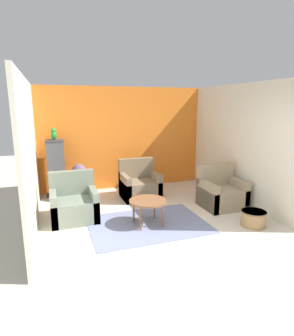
# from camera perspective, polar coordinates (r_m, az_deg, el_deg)

# --- Properties ---
(ground_plane) EXTENTS (20.00, 20.00, 0.00)m
(ground_plane) POSITION_cam_1_polar(r_m,az_deg,el_deg) (4.42, 8.38, -16.95)
(ground_plane) COLOR beige
(ground_plane) RESTS_ON ground
(wall_back_accent) EXTENTS (4.42, 0.06, 2.63)m
(wall_back_accent) POSITION_cam_1_polar(r_m,az_deg,el_deg) (7.45, -4.85, 6.03)
(wall_back_accent) COLOR orange
(wall_back_accent) RESTS_ON ground_plane
(wall_left) EXTENTS (0.06, 3.75, 2.63)m
(wall_left) POSITION_cam_1_polar(r_m,az_deg,el_deg) (5.34, -22.72, 2.44)
(wall_left) COLOR beige
(wall_left) RESTS_ON ground_plane
(wall_right) EXTENTS (0.06, 3.75, 2.63)m
(wall_right) POSITION_cam_1_polar(r_m,az_deg,el_deg) (6.67, 18.06, 4.67)
(wall_right) COLOR beige
(wall_right) RESTS_ON ground_plane
(area_rug) EXTENTS (2.15, 1.54, 0.01)m
(area_rug) POSITION_cam_1_polar(r_m,az_deg,el_deg) (5.33, 0.17, -11.34)
(area_rug) COLOR slate
(area_rug) RESTS_ON ground_plane
(coffee_table) EXTENTS (0.68, 0.68, 0.48)m
(coffee_table) POSITION_cam_1_polar(r_m,az_deg,el_deg) (5.17, 0.17, -7.01)
(coffee_table) COLOR brown
(coffee_table) RESTS_ON ground_plane
(armchair_left) EXTENTS (0.86, 0.77, 0.91)m
(armchair_left) POSITION_cam_1_polar(r_m,az_deg,el_deg) (5.62, -14.61, -7.29)
(armchair_left) COLOR slate
(armchair_left) RESTS_ON ground_plane
(armchair_right) EXTENTS (0.86, 0.77, 0.91)m
(armchair_right) POSITION_cam_1_polar(r_m,az_deg,el_deg) (6.33, 14.81, -5.04)
(armchair_right) COLOR #9E896B
(armchair_right) RESTS_ON ground_plane
(armchair_middle) EXTENTS (0.86, 0.77, 0.91)m
(armchair_middle) POSITION_cam_1_polar(r_m,az_deg,el_deg) (6.71, -1.51, -3.58)
(armchair_middle) COLOR #7A664C
(armchair_middle) RESTS_ON ground_plane
(birdcage) EXTENTS (0.51, 0.51, 1.39)m
(birdcage) POSITION_cam_1_polar(r_m,az_deg,el_deg) (6.93, -17.95, -0.45)
(birdcage) COLOR #353539
(birdcage) RESTS_ON ground_plane
(parrot) EXTENTS (0.13, 0.24, 0.29)m
(parrot) POSITION_cam_1_polar(r_m,az_deg,el_deg) (6.80, -18.44, 6.53)
(parrot) COLOR #1E842D
(parrot) RESTS_ON birdcage
(potted_plant) EXTENTS (0.37, 0.34, 0.79)m
(potted_plant) POSITION_cam_1_polar(r_m,az_deg,el_deg) (6.97, -13.64, -1.43)
(potted_plant) COLOR #66605B
(potted_plant) RESTS_ON ground_plane
(wicker_basket) EXTENTS (0.46, 0.46, 0.29)m
(wicker_basket) POSITION_cam_1_polar(r_m,az_deg,el_deg) (5.57, 20.80, -9.45)
(wicker_basket) COLOR #A37F51
(wicker_basket) RESTS_ON ground_plane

